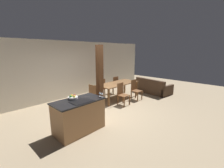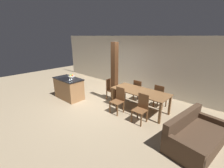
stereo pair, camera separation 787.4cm
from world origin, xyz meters
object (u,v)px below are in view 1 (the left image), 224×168
at_px(wine_glass_near, 102,93).
at_px(timber_post, 100,76).
at_px(dining_table, 118,85).
at_px(dining_chair_head_end, 94,95).
at_px(kitchen_island, 79,116).
at_px(dining_chair_far_right, 114,85).
at_px(dining_chair_far_left, 101,88).
at_px(couch, 153,88).
at_px(dining_chair_near_left, 122,94).
at_px(dining_chair_near_right, 135,89).
at_px(wine_glass_middle, 100,93).
at_px(fruit_bowl, 73,97).

bearing_deg(wine_glass_near, timber_post, 49.87).
xyz_separation_m(dining_table, dining_chair_head_end, (-1.44, 0.00, -0.19)).
bearing_deg(dining_chair_head_end, wine_glass_near, 147.93).
xyz_separation_m(wine_glass_near, dining_chair_head_end, (0.90, 1.44, -0.57)).
xyz_separation_m(kitchen_island, dining_chair_far_right, (3.44, 1.82, 0.02)).
distance_m(dining_table, dining_chair_far_left, 0.85).
bearing_deg(kitchen_island, couch, 4.79).
height_order(dining_chair_far_left, timber_post, timber_post).
distance_m(dining_chair_near_left, dining_chair_far_left, 1.35).
relative_size(dining_chair_head_end, couch, 0.49).
bearing_deg(wine_glass_near, dining_chair_near_right, 15.22).
bearing_deg(dining_chair_near_right, wine_glass_middle, -166.46).
bearing_deg(dining_chair_far_left, wine_glass_near, 48.57).
bearing_deg(dining_chair_far_left, timber_post, 46.32).
distance_m(dining_table, dining_chair_far_right, 0.85).
height_order(dining_chair_near_right, dining_chair_far_right, same).
height_order(dining_table, dining_chair_near_left, dining_chair_near_left).
relative_size(dining_table, dining_chair_far_right, 2.28).
distance_m(kitchen_island, dining_chair_far_right, 3.89).
xyz_separation_m(wine_glass_middle, dining_table, (2.35, 1.35, -0.38)).
bearing_deg(dining_chair_far_left, dining_table, 125.42).
bearing_deg(wine_glass_near, couch, 9.19).
xyz_separation_m(dining_chair_far_left, timber_post, (-0.71, -0.74, 0.75)).
xyz_separation_m(dining_chair_far_right, timber_post, (-1.67, -0.74, 0.75)).
distance_m(dining_chair_far_left, couch, 2.95).
distance_m(kitchen_island, dining_chair_near_left, 2.53).
xyz_separation_m(dining_chair_near_left, dining_chair_near_right, (0.96, 0.00, 0.00)).
distance_m(wine_glass_near, dining_table, 2.78).
bearing_deg(wine_glass_near, dining_chair_head_end, 57.93).
relative_size(dining_chair_near_left, dining_chair_near_right, 1.00).
bearing_deg(wine_glass_middle, dining_chair_head_end, 56.28).
height_order(wine_glass_middle, timber_post, timber_post).
bearing_deg(wine_glass_near, fruit_bowl, 142.24).
relative_size(dining_chair_near_left, couch, 0.49).
height_order(dining_chair_far_right, timber_post, timber_post).
xyz_separation_m(wine_glass_middle, timber_post, (1.16, 1.28, 0.19)).
bearing_deg(kitchen_island, dining_chair_near_left, 10.77).
distance_m(wine_glass_near, dining_chair_head_end, 1.79).
height_order(dining_table, couch, couch).
distance_m(dining_table, dining_chair_near_left, 0.85).
height_order(fruit_bowl, dining_chair_head_end, fruit_bowl).
distance_m(fruit_bowl, couch, 5.17).
xyz_separation_m(fruit_bowl, dining_chair_far_left, (2.52, 1.61, -0.49)).
bearing_deg(timber_post, dining_chair_near_left, -40.28).
xyz_separation_m(kitchen_island, dining_chair_head_end, (1.52, 1.15, 0.02)).
height_order(kitchen_island, dining_chair_head_end, kitchen_island).
relative_size(wine_glass_middle, dining_table, 0.07).
xyz_separation_m(wine_glass_near, dining_chair_near_right, (2.83, 0.77, -0.57)).
height_order(dining_chair_far_left, couch, dining_chair_far_left).
height_order(wine_glass_middle, dining_table, wine_glass_middle).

